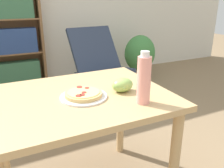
# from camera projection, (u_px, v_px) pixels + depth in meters

# --- Properties ---
(dining_table) EXTENTS (1.02, 0.80, 0.73)m
(dining_table) POSITION_uv_depth(u_px,v_px,m) (80.00, 113.00, 1.39)
(dining_table) COLOR tan
(dining_table) RESTS_ON ground_plane
(pizza_on_plate) EXTENTS (0.26, 0.26, 0.04)m
(pizza_on_plate) POSITION_uv_depth(u_px,v_px,m) (83.00, 95.00, 1.31)
(pizza_on_plate) COLOR white
(pizza_on_plate) RESTS_ON dining_table
(grape_bunch) EXTENTS (0.13, 0.11, 0.08)m
(grape_bunch) POSITION_uv_depth(u_px,v_px,m) (122.00, 85.00, 1.39)
(grape_bunch) COLOR #93BC5B
(grape_bunch) RESTS_ON dining_table
(drink_bottle) EXTENTS (0.07, 0.07, 0.28)m
(drink_bottle) POSITION_uv_depth(u_px,v_px,m) (144.00, 79.00, 1.21)
(drink_bottle) COLOR pink
(drink_bottle) RESTS_ON dining_table
(lounge_chair_far) EXTENTS (0.67, 0.80, 0.88)m
(lounge_chair_far) POSITION_uv_depth(u_px,v_px,m) (100.00, 75.00, 3.13)
(lounge_chair_far) COLOR black
(lounge_chair_far) RESTS_ON ground_plane
(bookshelf) EXTENTS (0.85, 0.24, 1.47)m
(bookshelf) POSITION_uv_depth(u_px,v_px,m) (12.00, 39.00, 3.34)
(bookshelf) COLOR brown
(bookshelf) RESTS_ON ground_plane
(potted_plant_floor) EXTENTS (0.51, 0.43, 0.70)m
(potted_plant_floor) POSITION_uv_depth(u_px,v_px,m) (140.00, 55.00, 3.81)
(potted_plant_floor) COLOR #BCB2A3
(potted_plant_floor) RESTS_ON ground_plane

